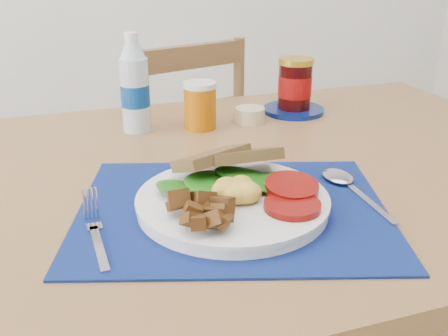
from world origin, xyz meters
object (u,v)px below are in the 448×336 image
at_px(water_bottle, 135,89).
at_px(jam_on_saucer, 295,89).
at_px(breakfast_plate, 230,198).
at_px(chair_far, 178,142).
at_px(juice_glass, 200,107).

relative_size(water_bottle, jam_on_saucer, 1.45).
bearing_deg(breakfast_plate, chair_far, 69.13).
distance_m(juice_glass, jam_on_saucer, 0.25).
height_order(chair_far, juice_glass, chair_far).
relative_size(chair_far, water_bottle, 5.03).
distance_m(water_bottle, jam_on_saucer, 0.38).
height_order(juice_glass, jam_on_saucer, jam_on_saucer).
bearing_deg(chair_far, juice_glass, 67.03).
bearing_deg(juice_glass, jam_on_saucer, 9.44).
relative_size(breakfast_plate, juice_glass, 2.96).
bearing_deg(breakfast_plate, jam_on_saucer, 41.65).
distance_m(chair_far, water_bottle, 0.57).
bearing_deg(water_bottle, juice_glass, -12.52).
relative_size(chair_far, jam_on_saucer, 7.29).
bearing_deg(water_bottle, chair_far, 66.58).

